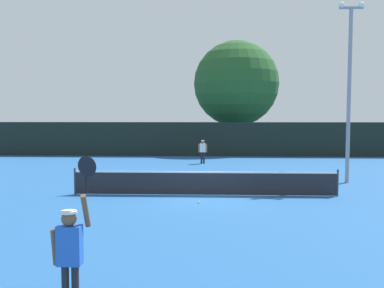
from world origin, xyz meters
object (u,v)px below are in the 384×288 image
(tennis_ball, at_px, (199,202))
(parked_car_mid, at_px, (283,142))
(parked_car_near, at_px, (232,141))
(player_receiving, at_px, (203,150))
(light_pole, at_px, (349,81))
(large_tree, at_px, (236,84))
(player_serving, at_px, (71,247))

(tennis_ball, relative_size, parked_car_mid, 0.02)
(tennis_ball, height_order, parked_car_near, parked_car_near)
(parked_car_near, bearing_deg, player_receiving, -105.29)
(player_receiving, xyz_separation_m, light_pole, (6.98, -7.49, 3.86))
(light_pole, bearing_deg, tennis_ball, -144.47)
(light_pole, relative_size, large_tree, 0.87)
(tennis_ball, distance_m, parked_car_near, 24.71)
(large_tree, bearing_deg, parked_car_near, 93.31)
(tennis_ball, bearing_deg, light_pole, 35.53)
(tennis_ball, relative_size, large_tree, 0.01)
(player_receiving, xyz_separation_m, parked_car_mid, (6.99, 10.12, -0.16))
(tennis_ball, height_order, large_tree, large_tree)
(player_serving, relative_size, light_pole, 0.31)
(player_serving, xyz_separation_m, player_receiving, (1.78, 21.13, -0.21))
(player_receiving, distance_m, tennis_ball, 12.47)
(large_tree, bearing_deg, player_serving, -98.49)
(light_pole, bearing_deg, parked_car_mid, 89.96)
(light_pole, height_order, large_tree, large_tree)
(player_receiving, distance_m, parked_car_near, 12.41)
(light_pole, distance_m, parked_car_near, 20.48)
(player_serving, height_order, light_pole, light_pole)
(parked_car_mid, bearing_deg, tennis_ball, -114.27)
(player_receiving, bearing_deg, parked_car_near, -102.25)
(parked_car_near, xyz_separation_m, parked_car_mid, (4.36, -2.00, 0.00))
(player_receiving, height_order, tennis_ball, player_receiving)
(light_pole, distance_m, parked_car_mid, 18.06)
(large_tree, bearing_deg, player_receiving, -106.43)
(player_serving, distance_m, large_tree, 31.29)
(player_serving, relative_size, parked_car_mid, 0.59)
(player_receiving, relative_size, light_pole, 0.18)
(parked_car_mid, bearing_deg, player_serving, -112.83)
(player_receiving, xyz_separation_m, large_tree, (2.79, 9.45, 5.00))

